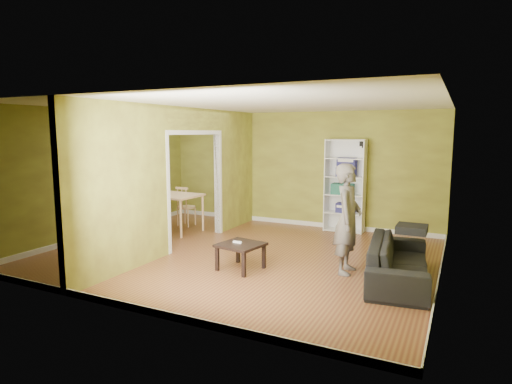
% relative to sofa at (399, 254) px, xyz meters
% --- Properties ---
extents(room_shell, '(6.50, 6.50, 6.50)m').
position_rel_sofa_xyz_m(room_shell, '(-2.70, 0.21, 0.91)').
color(room_shell, brown).
rests_on(room_shell, ground).
extents(partition, '(0.22, 5.50, 2.60)m').
position_rel_sofa_xyz_m(partition, '(-3.90, 0.21, 0.91)').
color(partition, '#A5AE3B').
rests_on(partition, ground).
extents(wall_speaker, '(0.10, 0.10, 0.10)m').
position_rel_sofa_xyz_m(wall_speaker, '(-1.20, 2.90, 1.51)').
color(wall_speaker, black).
rests_on(wall_speaker, room_shell).
extents(sofa, '(2.14, 1.11, 0.78)m').
position_rel_sofa_xyz_m(sofa, '(0.00, 0.00, 0.00)').
color(sofa, '#2F2F33').
rests_on(sofa, ground).
extents(person, '(0.74, 0.60, 1.97)m').
position_rel_sofa_xyz_m(person, '(-0.77, 0.04, 0.60)').
color(person, slate).
rests_on(person, ground).
extents(bookshelf, '(0.84, 0.37, 2.00)m').
position_rel_sofa_xyz_m(bookshelf, '(-1.51, 2.82, 0.61)').
color(bookshelf, white).
rests_on(bookshelf, ground).
extents(paper_box_navy_a, '(0.39, 0.26, 0.20)m').
position_rel_sofa_xyz_m(paper_box_navy_a, '(-1.48, 2.77, 0.13)').
color(paper_box_navy_a, navy).
rests_on(paper_box_navy_a, bookshelf).
extents(paper_box_teal, '(0.45, 0.29, 0.23)m').
position_rel_sofa_xyz_m(paper_box_teal, '(-1.56, 2.77, 0.54)').
color(paper_box_teal, '#257E73').
rests_on(paper_box_teal, bookshelf).
extents(paper_box_navy_b, '(0.40, 0.26, 0.20)m').
position_rel_sofa_xyz_m(paper_box_navy_b, '(-1.49, 2.77, 0.91)').
color(paper_box_navy_b, navy).
rests_on(paper_box_navy_b, bookshelf).
extents(paper_box_navy_c, '(0.39, 0.25, 0.20)m').
position_rel_sofa_xyz_m(paper_box_navy_c, '(-1.48, 2.77, 1.11)').
color(paper_box_navy_c, navy).
rests_on(paper_box_navy_c, bookshelf).
extents(coffee_table, '(0.63, 0.63, 0.42)m').
position_rel_sofa_xyz_m(coffee_table, '(-2.30, -0.55, -0.04)').
color(coffee_table, black).
rests_on(coffee_table, ground).
extents(game_controller, '(0.14, 0.04, 0.03)m').
position_rel_sofa_xyz_m(game_controller, '(-2.36, -0.54, 0.04)').
color(game_controller, white).
rests_on(game_controller, coffee_table).
extents(dining_table, '(1.31, 0.87, 0.82)m').
position_rel_sofa_xyz_m(dining_table, '(-4.93, 1.12, 0.35)').
color(dining_table, '#DCAD77').
rests_on(dining_table, ground).
extents(chair_left, '(0.46, 0.46, 0.88)m').
position_rel_sofa_xyz_m(chair_left, '(-5.66, 1.06, 0.05)').
color(chair_left, tan).
rests_on(chair_left, ground).
extents(chair_near, '(0.56, 0.56, 0.98)m').
position_rel_sofa_xyz_m(chair_near, '(-4.83, 0.56, 0.10)').
color(chair_near, tan).
rests_on(chair_near, ground).
extents(chair_far, '(0.42, 0.42, 0.92)m').
position_rel_sofa_xyz_m(chair_far, '(-4.93, 1.73, 0.07)').
color(chair_far, tan).
rests_on(chair_far, ground).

